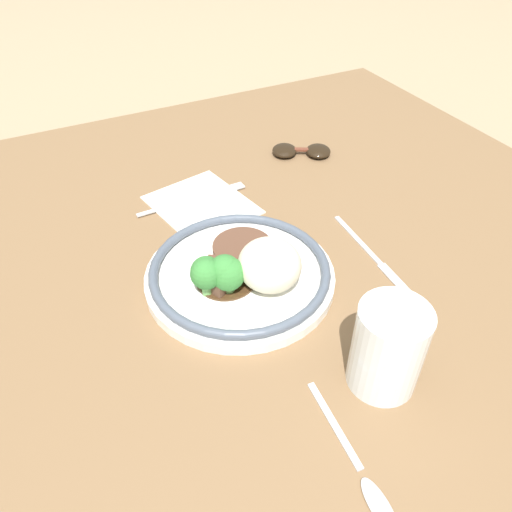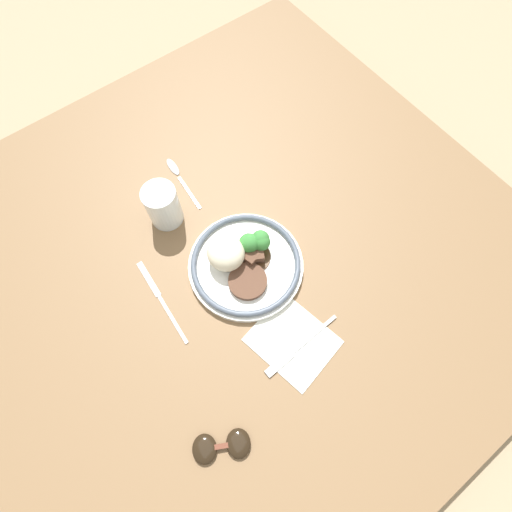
{
  "view_description": "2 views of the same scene",
  "coord_description": "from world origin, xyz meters",
  "px_view_note": "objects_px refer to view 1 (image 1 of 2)",
  "views": [
    {
      "loc": [
        0.38,
        -0.19,
        0.48
      ],
      "look_at": [
        -0.03,
        0.02,
        0.08
      ],
      "focal_mm": 35.0,
      "sensor_mm": 36.0,
      "label": 1
    },
    {
      "loc": [
        -0.3,
        0.18,
        0.82
      ],
      "look_at": [
        -0.05,
        -0.02,
        0.07
      ],
      "focal_mm": 28.0,
      "sensor_mm": 36.0,
      "label": 2
    }
  ],
  "objects_px": {
    "juice_glass": "(387,352)",
    "spoon": "(367,484)",
    "knife": "(378,262)",
    "fork": "(203,196)",
    "sunglasses": "(301,151)",
    "plate": "(242,271)"
  },
  "relations": [
    {
      "from": "plate",
      "to": "knife",
      "type": "distance_m",
      "value": 0.19
    },
    {
      "from": "sunglasses",
      "to": "fork",
      "type": "bearing_deg",
      "value": -47.89
    },
    {
      "from": "juice_glass",
      "to": "sunglasses",
      "type": "height_order",
      "value": "juice_glass"
    },
    {
      "from": "juice_glass",
      "to": "spoon",
      "type": "height_order",
      "value": "juice_glass"
    },
    {
      "from": "knife",
      "to": "sunglasses",
      "type": "distance_m",
      "value": 0.3
    },
    {
      "from": "juice_glass",
      "to": "knife",
      "type": "height_order",
      "value": "juice_glass"
    },
    {
      "from": "juice_glass",
      "to": "spoon",
      "type": "relative_size",
      "value": 0.63
    },
    {
      "from": "sunglasses",
      "to": "juice_glass",
      "type": "bearing_deg",
      "value": 7.77
    },
    {
      "from": "sunglasses",
      "to": "knife",
      "type": "bearing_deg",
      "value": 17.66
    },
    {
      "from": "spoon",
      "to": "sunglasses",
      "type": "height_order",
      "value": "sunglasses"
    },
    {
      "from": "knife",
      "to": "sunglasses",
      "type": "relative_size",
      "value": 1.78
    },
    {
      "from": "fork",
      "to": "knife",
      "type": "bearing_deg",
      "value": -60.54
    },
    {
      "from": "fork",
      "to": "knife",
      "type": "relative_size",
      "value": 0.87
    },
    {
      "from": "juice_glass",
      "to": "fork",
      "type": "bearing_deg",
      "value": -174.57
    },
    {
      "from": "plate",
      "to": "juice_glass",
      "type": "relative_size",
      "value": 2.39
    },
    {
      "from": "fork",
      "to": "knife",
      "type": "xyz_separation_m",
      "value": [
        0.25,
        0.15,
        -0.0
      ]
    },
    {
      "from": "knife",
      "to": "fork",
      "type": "bearing_deg",
      "value": -145.08
    },
    {
      "from": "juice_glass",
      "to": "spoon",
      "type": "bearing_deg",
      "value": -43.22
    },
    {
      "from": "plate",
      "to": "juice_glass",
      "type": "xyz_separation_m",
      "value": [
        0.19,
        0.07,
        0.02
      ]
    },
    {
      "from": "fork",
      "to": "spoon",
      "type": "bearing_deg",
      "value": -96.84
    },
    {
      "from": "knife",
      "to": "spoon",
      "type": "xyz_separation_m",
      "value": [
        0.24,
        -0.19,
        0.0
      ]
    },
    {
      "from": "plate",
      "to": "spoon",
      "type": "relative_size",
      "value": 1.5
    }
  ]
}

